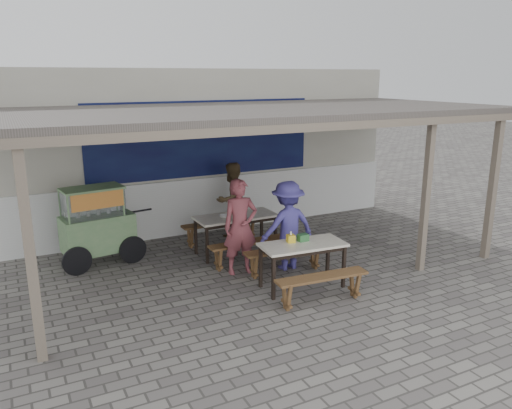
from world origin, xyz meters
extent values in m
plane|color=slate|center=(0.00, 0.00, 0.00)|extent=(60.00, 60.00, 0.00)
cube|color=#B4B0A2|center=(0.00, 3.60, 1.75)|extent=(9.00, 1.20, 3.50)
cube|color=silver|center=(0.00, 2.97, 0.60)|extent=(9.00, 0.10, 1.20)
cube|color=#101F4E|center=(-0.20, 2.98, 2.05)|extent=(5.00, 0.03, 1.60)
cube|color=#524B46|center=(0.00, 1.00, 2.75)|extent=(9.00, 4.20, 0.12)
cube|color=#726556|center=(0.00, -1.05, 2.65)|extent=(9.00, 0.12, 0.12)
cube|color=#726556|center=(-3.90, -1.00, 1.35)|extent=(0.12, 0.12, 2.70)
cube|color=#726556|center=(3.90, -1.00, 1.35)|extent=(0.12, 0.12, 2.70)
cube|color=#726556|center=(2.35, -0.90, 1.35)|extent=(0.11, 0.11, 2.70)
cube|color=white|center=(-0.21, 1.39, 0.73)|extent=(1.57, 0.71, 0.04)
cube|color=black|center=(-0.21, 1.39, 0.67)|extent=(1.47, 0.61, 0.06)
cube|color=black|center=(-0.92, 1.09, 0.35)|extent=(0.05, 0.05, 0.71)
cube|color=black|center=(0.52, 1.11, 0.35)|extent=(0.05, 0.05, 0.71)
cube|color=black|center=(-0.93, 1.66, 0.35)|extent=(0.05, 0.05, 0.71)
cube|color=black|center=(0.51, 1.68, 0.35)|extent=(0.05, 0.05, 0.71)
cube|color=brown|center=(-0.19, 0.69, 0.43)|extent=(1.67, 0.31, 0.04)
cube|color=brown|center=(-0.87, 0.68, 0.21)|extent=(0.06, 0.28, 0.41)
cube|color=brown|center=(0.49, 0.70, 0.21)|extent=(0.06, 0.28, 0.41)
cube|color=brown|center=(-0.22, 2.08, 0.43)|extent=(1.67, 0.31, 0.04)
cube|color=brown|center=(-0.90, 2.07, 0.21)|extent=(0.06, 0.28, 0.41)
cube|color=brown|center=(0.46, 2.09, 0.21)|extent=(0.06, 0.28, 0.41)
cube|color=white|center=(0.06, -0.60, 0.73)|extent=(1.41, 0.74, 0.04)
cube|color=black|center=(0.06, -0.60, 0.67)|extent=(1.31, 0.64, 0.06)
cube|color=black|center=(-0.58, -0.80, 0.35)|extent=(0.05, 0.05, 0.71)
cube|color=black|center=(0.66, -0.91, 0.35)|extent=(0.05, 0.05, 0.71)
cube|color=black|center=(-0.54, -0.29, 0.35)|extent=(0.05, 0.05, 0.71)
cube|color=black|center=(0.71, -0.40, 0.35)|extent=(0.05, 0.05, 0.71)
cube|color=brown|center=(0.01, -1.24, 0.43)|extent=(1.48, 0.40, 0.04)
cube|color=brown|center=(-0.57, -1.19, 0.21)|extent=(0.07, 0.28, 0.41)
cube|color=brown|center=(0.59, -1.29, 0.21)|extent=(0.07, 0.28, 0.41)
cube|color=brown|center=(0.12, 0.04, 0.43)|extent=(1.48, 0.40, 0.04)
cube|color=brown|center=(-0.46, 0.09, 0.21)|extent=(0.07, 0.28, 0.41)
cube|color=brown|center=(0.70, -0.01, 0.21)|extent=(0.07, 0.28, 0.41)
cube|color=#6E8A5C|center=(-2.68, 2.00, 0.59)|extent=(1.31, 0.81, 0.64)
cube|color=#6E8A5C|center=(-2.68, 2.00, 0.26)|extent=(1.26, 0.77, 0.05)
cylinder|color=black|center=(-3.13, 1.58, 0.26)|extent=(0.51, 0.12, 0.51)
cylinder|color=black|center=(-2.13, 1.73, 0.26)|extent=(0.51, 0.12, 0.51)
cube|color=silver|center=(-2.72, 1.99, 1.17)|extent=(1.07, 0.69, 0.50)
cube|color=#6E8A5C|center=(-2.72, 1.99, 1.42)|extent=(1.12, 0.73, 0.04)
cube|color=#C35E2D|center=(-2.68, 1.70, 1.25)|extent=(0.91, 0.15, 0.29)
cylinder|color=black|center=(-1.95, 2.10, 0.87)|extent=(0.64, 0.13, 0.04)
imported|color=brown|center=(-0.56, 0.43, 0.83)|extent=(0.65, 0.47, 1.67)
imported|color=brown|center=(0.17, 2.40, 0.80)|extent=(0.92, 0.81, 1.59)
imported|color=#443D91|center=(0.28, 0.24, 0.79)|extent=(1.03, 0.59, 1.59)
cube|color=gold|center=(-0.07, -0.45, 0.81)|extent=(0.14, 0.14, 0.12)
cube|color=#2E6735|center=(0.13, -0.49, 0.81)|extent=(0.18, 0.12, 0.12)
cylinder|color=silver|center=(-0.02, 1.48, 0.79)|extent=(0.07, 0.07, 0.08)
imported|color=silver|center=(-0.46, 1.38, 0.77)|extent=(0.20, 0.20, 0.04)
camera|label=1|loc=(-4.02, -7.00, 3.36)|focal=35.00mm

